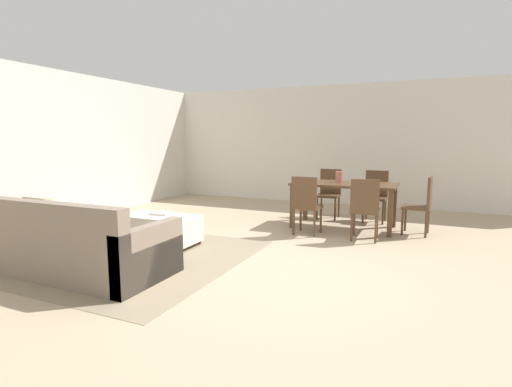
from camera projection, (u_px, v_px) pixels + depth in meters
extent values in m
plane|color=tan|center=(269.00, 271.00, 4.44)|extent=(10.80, 10.80, 0.00)
cube|color=silver|center=(353.00, 145.00, 8.77)|extent=(9.00, 0.12, 2.70)
cube|color=silver|center=(31.00, 147.00, 6.52)|extent=(0.12, 11.00, 2.70)
cube|color=gray|center=(124.00, 256.00, 5.00)|extent=(3.00, 2.80, 0.01)
cube|color=gray|center=(77.00, 252.00, 4.42)|extent=(2.21, 0.99, 0.42)
cube|color=gray|center=(41.00, 222.00, 3.99)|extent=(2.21, 0.16, 0.44)
cube|color=gray|center=(16.00, 235.00, 4.82)|extent=(0.14, 0.99, 0.62)
cube|color=gray|center=(150.00, 255.00, 3.99)|extent=(0.14, 0.99, 0.62)
cube|color=beige|center=(37.00, 216.00, 4.42)|extent=(0.42, 0.16, 0.42)
cube|color=beige|center=(92.00, 226.00, 4.04)|extent=(0.34, 0.11, 0.34)
cube|color=silver|center=(160.00, 228.00, 5.51)|extent=(1.11, 0.55, 0.36)
cylinder|color=#513823|center=(143.00, 235.00, 5.95)|extent=(0.05, 0.05, 0.06)
cylinder|color=#513823|center=(199.00, 242.00, 5.54)|extent=(0.05, 0.05, 0.06)
cylinder|color=#513823|center=(122.00, 242.00, 5.54)|extent=(0.05, 0.05, 0.06)
cylinder|color=#513823|center=(181.00, 251.00, 5.13)|extent=(0.05, 0.05, 0.06)
cylinder|color=brown|center=(14.00, 235.00, 5.02)|extent=(0.04, 0.04, 0.53)
cube|color=#513823|center=(344.00, 184.00, 6.52)|extent=(1.68, 0.86, 0.04)
cube|color=#513823|center=(305.00, 200.00, 7.22)|extent=(0.07, 0.07, 0.72)
cube|color=#513823|center=(394.00, 206.00, 6.59)|extent=(0.07, 0.07, 0.72)
cube|color=#513823|center=(292.00, 207.00, 6.55)|extent=(0.07, 0.07, 0.72)
cube|color=#513823|center=(390.00, 214.00, 5.92)|extent=(0.07, 0.07, 0.72)
cube|color=#513823|center=(308.00, 207.00, 6.12)|extent=(0.41, 0.41, 0.04)
cube|color=#513823|center=(304.00, 192.00, 5.92)|extent=(0.40, 0.05, 0.47)
cylinder|color=#513823|center=(301.00, 218.00, 6.37)|extent=(0.04, 0.04, 0.41)
cylinder|color=#513823|center=(321.00, 220.00, 6.23)|extent=(0.04, 0.04, 0.41)
cylinder|color=#513823|center=(293.00, 222.00, 6.07)|extent=(0.04, 0.04, 0.41)
cylinder|color=#513823|center=(314.00, 224.00, 5.92)|extent=(0.04, 0.04, 0.41)
cube|color=#513823|center=(365.00, 211.00, 5.76)|extent=(0.43, 0.43, 0.04)
cube|color=#513823|center=(365.00, 196.00, 5.56)|extent=(0.40, 0.07, 0.47)
cylinder|color=#513823|center=(354.00, 223.00, 6.01)|extent=(0.04, 0.04, 0.41)
cylinder|color=#513823|center=(377.00, 224.00, 5.90)|extent=(0.04, 0.04, 0.41)
cylinder|color=#513823|center=(352.00, 228.00, 5.69)|extent=(0.04, 0.04, 0.41)
cylinder|color=#513823|center=(376.00, 229.00, 5.58)|extent=(0.04, 0.04, 0.41)
cube|color=#513823|center=(328.00, 196.00, 7.34)|extent=(0.40, 0.40, 0.04)
cube|color=#513823|center=(331.00, 181.00, 7.47)|extent=(0.40, 0.04, 0.47)
cylinder|color=#513823|center=(335.00, 210.00, 7.15)|extent=(0.04, 0.04, 0.41)
cylinder|color=#513823|center=(317.00, 208.00, 7.29)|extent=(0.04, 0.04, 0.41)
cylinder|color=#513823|center=(339.00, 207.00, 7.46)|extent=(0.04, 0.04, 0.41)
cylinder|color=#513823|center=(321.00, 205.00, 7.60)|extent=(0.04, 0.04, 0.41)
cube|color=#513823|center=(375.00, 198.00, 7.00)|extent=(0.41, 0.41, 0.04)
cube|color=#513823|center=(377.00, 183.00, 7.13)|extent=(0.40, 0.05, 0.47)
cylinder|color=#513823|center=(383.00, 213.00, 6.81)|extent=(0.04, 0.04, 0.41)
cylinder|color=#513823|center=(363.00, 212.00, 6.95)|extent=(0.04, 0.04, 0.41)
cylinder|color=#513823|center=(385.00, 210.00, 7.12)|extent=(0.04, 0.04, 0.41)
cylinder|color=#513823|center=(366.00, 208.00, 7.26)|extent=(0.04, 0.04, 0.41)
cube|color=#513823|center=(416.00, 207.00, 6.09)|extent=(0.43, 0.43, 0.04)
cube|color=#513823|center=(430.00, 192.00, 5.97)|extent=(0.07, 0.40, 0.47)
cylinder|color=#513823|center=(402.00, 222.00, 6.05)|extent=(0.04, 0.04, 0.41)
cylinder|color=#513823|center=(405.00, 218.00, 6.35)|extent=(0.04, 0.04, 0.41)
cylinder|color=#513823|center=(426.00, 225.00, 5.89)|extent=(0.04, 0.04, 0.41)
cylinder|color=#513823|center=(428.00, 220.00, 6.19)|extent=(0.04, 0.04, 0.41)
cylinder|color=#B26659|center=(339.00, 177.00, 6.56)|extent=(0.12, 0.12, 0.19)
cube|color=silver|center=(161.00, 213.00, 5.55)|extent=(0.28, 0.23, 0.03)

